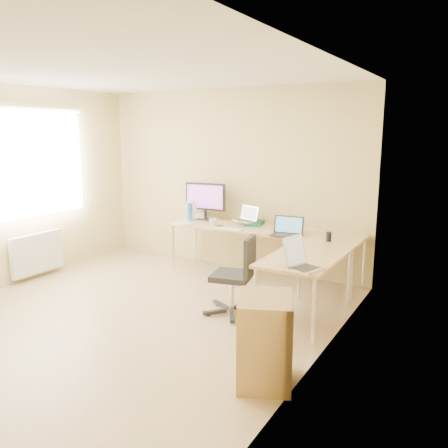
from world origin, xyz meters
The scene contains 25 objects.
floor centered at (0.00, 0.00, 0.00)m, with size 4.50×4.50×0.00m, color tan.
ceiling centered at (0.00, 0.00, 2.60)m, with size 4.50×4.50×0.00m, color white.
wall_back centered at (0.00, 2.25, 1.30)m, with size 4.50×4.50×0.00m, color #D6C779.
wall_left centered at (-2.10, 0.00, 1.30)m, with size 4.50×4.50×0.00m, color #D6C779.
wall_right centered at (2.10, 0.00, 1.30)m, with size 4.50×4.50×0.00m, color #D6C779.
desk_main centered at (0.72, 1.85, 0.36)m, with size 2.65×0.70×0.73m, color tan.
desk_return centered at (1.70, 0.85, 0.36)m, with size 0.70×1.30×0.73m, color tan.
monitor centered at (-0.27, 1.99, 1.00)m, with size 0.63×0.20×0.54m, color black.
book_stack centered at (0.52, 2.00, 0.76)m, with size 0.23×0.31×0.05m, color #155E53.
laptop_center centered at (0.42, 1.92, 0.88)m, with size 0.32×0.24×0.21m, color #B3B3B3.
laptop_black centered at (1.17, 1.58, 0.85)m, with size 0.38×0.28×0.24m, color #252525.
keyboard centered at (0.37, 1.55, 0.74)m, with size 0.40×0.11×0.02m, color white.
mouse centered at (0.92, 1.55, 0.75)m, with size 0.09×0.06×0.03m, color silver.
mug centered at (0.06, 1.64, 0.78)m, with size 0.11×0.11×0.11m, color silver.
cd_stack centered at (0.20, 1.58, 0.75)m, with size 0.12×0.12×0.03m, color #B8B6C1.
water_bottle centered at (-0.40, 1.75, 0.86)m, with size 0.08×0.08×0.27m, color blue.
papers centered at (-0.40, 1.56, 0.73)m, with size 0.21×0.29×0.01m, color silver.
white_box centered at (-0.40, 2.05, 0.78)m, with size 0.25×0.18×0.09m, color silver.
desk_fan centered at (-0.40, 1.84, 0.87)m, with size 0.22×0.22×0.28m, color silver.
black_cup centered at (1.71, 1.55, 0.79)m, with size 0.07×0.07×0.11m, color black.
laptop_return centered at (1.85, 0.35, 0.85)m, with size 0.28×0.36×0.24m, color silver.
office_chair centered at (0.92, 0.63, 0.50)m, with size 0.54×0.54×0.90m, color black.
cabinet centered at (1.85, -0.49, 0.36)m, with size 0.42×0.52×0.72m, color #995524.
radiator centered at (-2.03, 0.40, 0.35)m, with size 0.09×0.80×0.55m, color white.
window centered at (-2.05, 0.40, 1.55)m, with size 0.10×1.80×1.40m, color white.
Camera 1 is at (3.29, -3.64, 2.01)m, focal length 37.07 mm.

